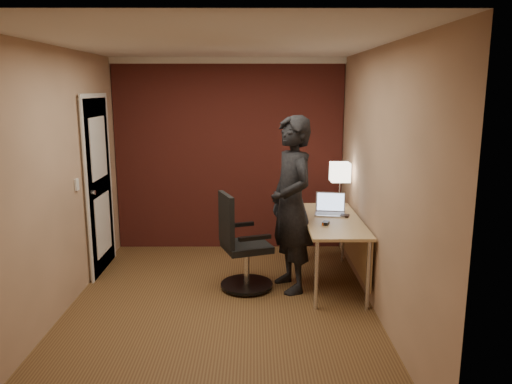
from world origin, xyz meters
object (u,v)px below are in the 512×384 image
at_px(desk, 339,230).
at_px(desk_lamp, 340,173).
at_px(mouse, 326,223).
at_px(wallet, 345,216).
at_px(laptop, 330,208).
at_px(office_chair, 241,248).
at_px(person, 291,205).

relative_size(desk, desk_lamp, 2.80).
distance_m(mouse, wallet, 0.41).
distance_m(desk_lamp, mouse, 0.90).
bearing_deg(laptop, desk_lamp, 63.96).
bearing_deg(desk, office_chair, -170.15).
bearing_deg(desk_lamp, mouse, -108.98).
bearing_deg(office_chair, mouse, -3.38).
height_order(desk, mouse, mouse).
bearing_deg(wallet, office_chair, -166.62).
xyz_separation_m(desk_lamp, office_chair, (-1.15, -0.71, -0.69)).
xyz_separation_m(mouse, wallet, (0.26, 0.32, -0.01)).
relative_size(mouse, office_chair, 0.10).
bearing_deg(laptop, person, -140.53).
relative_size(desk_lamp, mouse, 5.35).
bearing_deg(wallet, desk, -131.23).
height_order(mouse, person, person).
xyz_separation_m(mouse, person, (-0.35, 0.07, 0.18)).
height_order(desk_lamp, wallet, desk_lamp).
bearing_deg(person, desk_lamp, 118.54).
bearing_deg(laptop, mouse, -103.90).
relative_size(desk_lamp, office_chair, 0.52).
distance_m(mouse, person, 0.40).
distance_m(laptop, office_chair, 1.13).
distance_m(laptop, person, 0.62).
bearing_deg(office_chair, desk_lamp, 31.82).
bearing_deg(desk, laptop, 106.81).
xyz_separation_m(desk, laptop, (-0.07, 0.22, 0.19)).
bearing_deg(person, laptop, 109.76).
bearing_deg(person, office_chair, -107.31).
distance_m(desk_lamp, wallet, 0.60).
xyz_separation_m(mouse, office_chair, (-0.89, 0.05, -0.29)).
bearing_deg(person, wallet, 92.54).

